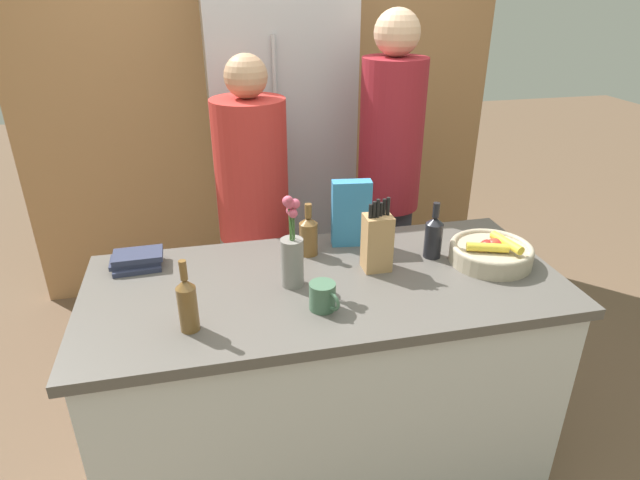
{
  "coord_description": "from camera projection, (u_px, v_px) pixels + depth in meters",
  "views": [
    {
      "loc": [
        -0.4,
        -1.67,
        1.91
      ],
      "look_at": [
        0.0,
        0.1,
        1.03
      ],
      "focal_mm": 30.0,
      "sensor_mm": 36.0,
      "label": 1
    }
  ],
  "objects": [
    {
      "name": "refrigerator",
      "position": [
        279.0,
        149.0,
        3.14
      ],
      "size": [
        0.77,
        0.62,
        2.03
      ],
      "color": "#B7B7BC",
      "rests_on": "ground_plane"
    },
    {
      "name": "back_wall_wood",
      "position": [
        263.0,
        90.0,
        3.32
      ],
      "size": [
        2.96,
        0.12,
        2.6
      ],
      "color": "#AD7A4C",
      "rests_on": "ground_plane"
    },
    {
      "name": "person_in_blue",
      "position": [
        389.0,
        175.0,
        2.67
      ],
      "size": [
        0.31,
        0.31,
        1.81
      ],
      "rotation": [
        0.0,
        0.0,
        -0.27
      ],
      "color": "#383842",
      "rests_on": "ground_plane"
    },
    {
      "name": "cereal_box",
      "position": [
        351.0,
        213.0,
        2.2
      ],
      "size": [
        0.17,
        0.08,
        0.28
      ],
      "color": "teal",
      "rests_on": "kitchen_island"
    },
    {
      "name": "knife_block",
      "position": [
        377.0,
        241.0,
        2.02
      ],
      "size": [
        0.1,
        0.09,
        0.29
      ],
      "color": "tan",
      "rests_on": "kitchen_island"
    },
    {
      "name": "flower_vase",
      "position": [
        292.0,
        253.0,
        1.9
      ],
      "size": [
        0.08,
        0.08,
        0.35
      ],
      "color": "gray",
      "rests_on": "kitchen_island"
    },
    {
      "name": "coffee_mug",
      "position": [
        323.0,
        296.0,
        1.79
      ],
      "size": [
        0.09,
        0.12,
        0.1
      ],
      "color": "#42664C",
      "rests_on": "kitchen_island"
    },
    {
      "name": "bottle_oil",
      "position": [
        187.0,
        303.0,
        1.66
      ],
      "size": [
        0.06,
        0.06,
        0.25
      ],
      "color": "brown",
      "rests_on": "kitchen_island"
    },
    {
      "name": "bottle_wine",
      "position": [
        308.0,
        235.0,
        2.14
      ],
      "size": [
        0.07,
        0.07,
        0.22
      ],
      "color": "brown",
      "rests_on": "kitchen_island"
    },
    {
      "name": "kitchen_island",
      "position": [
        325.0,
        376.0,
        2.18
      ],
      "size": [
        1.76,
        0.8,
        0.91
      ],
      "color": "silver",
      "rests_on": "ground_plane"
    },
    {
      "name": "book_stack",
      "position": [
        137.0,
        260.0,
        2.06
      ],
      "size": [
        0.2,
        0.14,
        0.06
      ],
      "color": "#2D334C",
      "rests_on": "kitchen_island"
    },
    {
      "name": "ground_plane",
      "position": [
        325.0,
        457.0,
        2.38
      ],
      "size": [
        14.0,
        14.0,
        0.0
      ],
      "primitive_type": "plane",
      "color": "brown"
    },
    {
      "name": "fruit_bowl",
      "position": [
        491.0,
        252.0,
        2.09
      ],
      "size": [
        0.32,
        0.32,
        0.11
      ],
      "color": "tan",
      "rests_on": "kitchen_island"
    },
    {
      "name": "bottle_vinegar",
      "position": [
        434.0,
        236.0,
        2.12
      ],
      "size": [
        0.07,
        0.07,
        0.23
      ],
      "color": "black",
      "rests_on": "kitchen_island"
    },
    {
      "name": "person_at_sink",
      "position": [
        254.0,
        210.0,
        2.56
      ],
      "size": [
        0.34,
        0.34,
        1.64
      ],
      "rotation": [
        0.0,
        0.0,
        0.35
      ],
      "color": "#383842",
      "rests_on": "ground_plane"
    }
  ]
}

